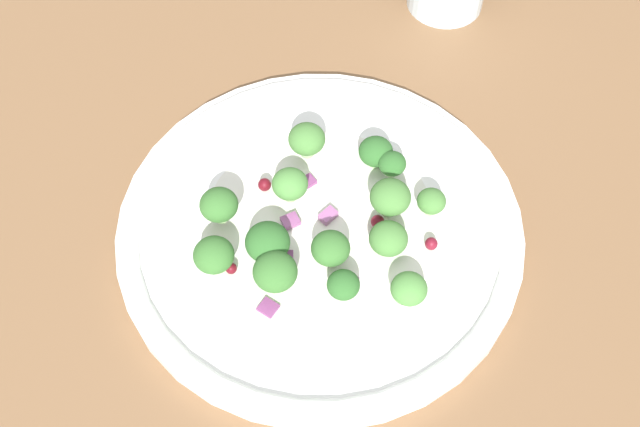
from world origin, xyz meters
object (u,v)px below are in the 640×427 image
(broccoli_floret_0, at_px, (411,285))
(broccoli_floret_1, at_px, (265,242))
(broccoli_floret_2, at_px, (376,152))
(plate, at_px, (320,228))

(broccoli_floret_0, height_order, broccoli_floret_1, broccoli_floret_1)
(broccoli_floret_1, relative_size, broccoli_floret_2, 1.21)
(plate, height_order, broccoli_floret_0, broccoli_floret_0)
(plate, relative_size, broccoli_floret_0, 11.70)
(broccoli_floret_1, height_order, broccoli_floret_2, broccoli_floret_1)
(broccoli_floret_0, relative_size, broccoli_floret_1, 0.80)
(broccoli_floret_1, bearing_deg, broccoli_floret_0, 100.81)
(plate, xyz_separation_m, broccoli_floret_0, (0.02, 0.08, 0.02))
(plate, distance_m, broccoli_floret_1, 0.05)
(broccoli_floret_0, relative_size, broccoli_floret_2, 0.97)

